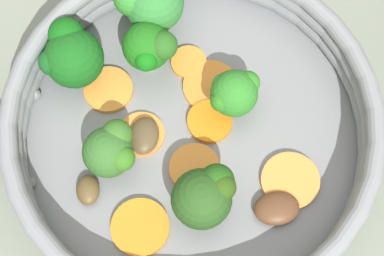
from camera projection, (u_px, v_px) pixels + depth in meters
The scene contains 22 objects.
ground_plane at pixel (192, 142), 0.51m from camera, with size 4.00×4.00×0.00m, color gray.
skillet at pixel (192, 139), 0.50m from camera, with size 0.27×0.27×0.02m, color gray.
skillet_rim_wall at pixel (192, 125), 0.47m from camera, with size 0.28×0.28×0.04m.
skillet_rivet_left at pixel (35, 94), 0.50m from camera, with size 0.01×0.01×0.01m, color gray.
skillet_rivet_right at pixel (30, 183), 0.47m from camera, with size 0.01×0.01×0.01m, color gray.
carrot_slice_0 at pixel (189, 62), 0.51m from camera, with size 0.03×0.03×0.00m, color orange.
carrot_slice_1 at pixel (141, 134), 0.49m from camera, with size 0.04×0.04×0.00m, color orange.
carrot_slice_2 at pixel (208, 119), 0.49m from camera, with size 0.03×0.03×0.01m, color orange.
carrot_slice_3 at pixel (290, 181), 0.48m from camera, with size 0.04×0.04×0.01m, color #F99640.
carrot_slice_4 at pixel (140, 227), 0.46m from camera, with size 0.04×0.04×0.00m, color orange.
carrot_slice_5 at pixel (211, 86), 0.50m from camera, with size 0.04×0.04×0.00m, color orange.
carrot_slice_6 at pixel (195, 168), 0.48m from camera, with size 0.04×0.04×0.01m, color orange.
carrot_slice_7 at pixel (109, 90), 0.50m from camera, with size 0.04×0.04×0.00m, color orange.
broccoli_floret_0 at pixel (149, 48), 0.49m from camera, with size 0.04×0.04×0.05m.
broccoli_floret_1 at pixel (71, 55), 0.48m from camera, with size 0.05×0.05×0.05m.
broccoli_floret_2 at pixel (111, 150), 0.46m from camera, with size 0.04×0.04×0.04m.
broccoli_floret_3 at pixel (151, 1), 0.49m from camera, with size 0.05×0.05×0.06m.
broccoli_floret_4 at pixel (236, 95), 0.47m from camera, with size 0.04×0.04×0.04m.
broccoli_floret_5 at pixel (205, 196), 0.44m from camera, with size 0.04×0.05×0.05m.
mushroom_piece_0 at pixel (277, 208), 0.47m from camera, with size 0.03×0.03×0.01m, color brown.
mushroom_piece_1 at pixel (144, 136), 0.49m from camera, with size 0.03×0.02×0.01m, color brown.
mushroom_piece_2 at pixel (88, 190), 0.47m from camera, with size 0.02×0.02×0.01m, color brown.
Camera 1 is at (0.14, -0.10, 0.48)m, focal length 60.00 mm.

